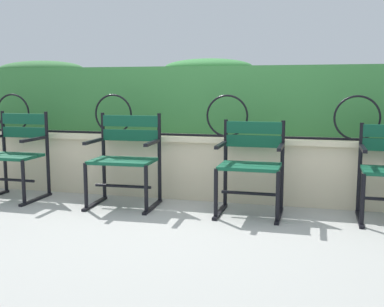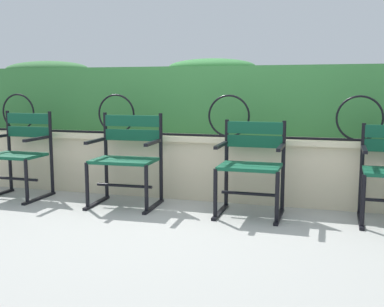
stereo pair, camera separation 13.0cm
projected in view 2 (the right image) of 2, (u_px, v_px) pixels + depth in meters
name	position (u px, v px, depth m)	size (l,w,h in m)	color
ground_plane	(189.00, 216.00, 4.13)	(60.00, 60.00, 0.00)	#9E9E99
stone_wall	(211.00, 167.00, 4.80)	(8.48, 0.41, 0.64)	beige
iron_arch_fence	(177.00, 119.00, 4.76)	(7.92, 0.02, 0.42)	black
hedge_row	(221.00, 97.00, 5.16)	(8.31, 0.60, 0.81)	#387A3D
park_chair_leftmost	(20.00, 152.00, 4.84)	(0.57, 0.53, 0.88)	#0F4C33
park_chair_centre_left	(127.00, 156.00, 4.51)	(0.64, 0.55, 0.88)	#0F4C33
park_chair_centre_right	(251.00, 164.00, 4.17)	(0.57, 0.52, 0.83)	#0F4C33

